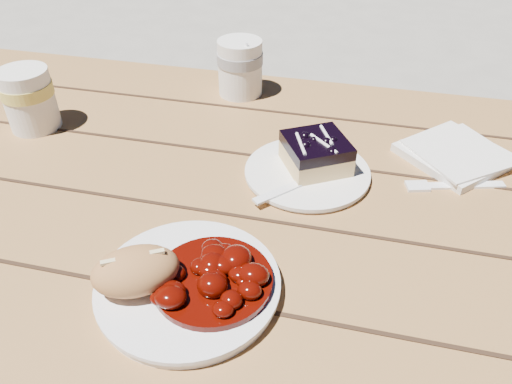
% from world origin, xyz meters
% --- Properties ---
extents(picnic_table, '(2.00, 1.55, 0.75)m').
position_xyz_m(picnic_table, '(0.00, -0.00, 0.59)').
color(picnic_table, brown).
rests_on(picnic_table, ground).
extents(main_plate, '(0.22, 0.22, 0.02)m').
position_xyz_m(main_plate, '(-0.23, -0.23, 0.76)').
color(main_plate, white).
rests_on(main_plate, picnic_table).
extents(goulash_stew, '(0.14, 0.14, 0.04)m').
position_xyz_m(goulash_stew, '(-0.20, -0.23, 0.79)').
color(goulash_stew, '#490802').
rests_on(goulash_stew, main_plate).
extents(bread_roll, '(0.12, 0.11, 0.05)m').
position_xyz_m(bread_roll, '(-0.29, -0.25, 0.79)').
color(bread_roll, '#B07843').
rests_on(bread_roll, main_plate).
extents(dessert_plate, '(0.19, 0.19, 0.01)m').
position_xyz_m(dessert_plate, '(-0.13, 0.04, 0.76)').
color(dessert_plate, white).
rests_on(dessert_plate, picnic_table).
extents(blueberry_cake, '(0.13, 0.13, 0.05)m').
position_xyz_m(blueberry_cake, '(-0.12, 0.06, 0.79)').
color(blueberry_cake, '#E8C47E').
rests_on(blueberry_cake, dessert_plate).
extents(fork_dessert, '(0.13, 0.13, 0.00)m').
position_xyz_m(fork_dessert, '(-0.15, -0.01, 0.76)').
color(fork_dessert, white).
rests_on(fork_dessert, dessert_plate).
extents(coffee_cup, '(0.09, 0.09, 0.11)m').
position_xyz_m(coffee_cup, '(-0.31, 0.30, 0.81)').
color(coffee_cup, white).
rests_on(coffee_cup, picnic_table).
extents(napkin_stack, '(0.21, 0.21, 0.01)m').
position_xyz_m(napkin_stack, '(0.11, 0.15, 0.76)').
color(napkin_stack, white).
rests_on(napkin_stack, picnic_table).
extents(fork_table, '(0.16, 0.07, 0.00)m').
position_xyz_m(fork_table, '(0.12, 0.07, 0.75)').
color(fork_table, white).
rests_on(fork_table, picnic_table).
extents(second_cup, '(0.09, 0.09, 0.11)m').
position_xyz_m(second_cup, '(-0.64, 0.08, 0.81)').
color(second_cup, white).
rests_on(second_cup, picnic_table).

